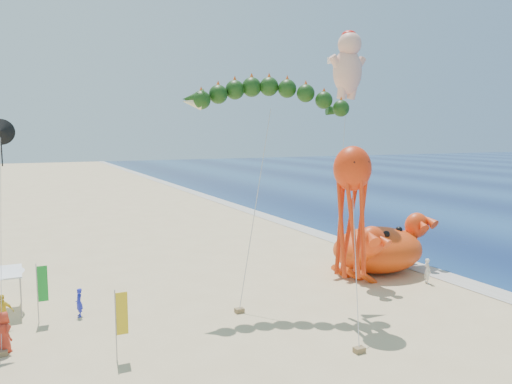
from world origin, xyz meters
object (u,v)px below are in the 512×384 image
Objects in this scene: dragon_kite at (269,101)px; octopus_kite at (352,201)px; cherub_kite at (348,63)px; crab_inflatable at (379,248)px.

dragon_kite is 7.71m from octopus_kite.
dragon_kite is 0.72× the size of cherub_kite.
octopus_kite reaches higher than crab_inflatable.
crab_inflatable is at bearing 9.07° from dragon_kite.
octopus_kite is at bearing -124.33° from cherub_kite.
dragon_kite is (-9.70, -1.55, 10.04)m from crab_inflatable.
cherub_kite is 16.55m from octopus_kite.
cherub_kite reaches higher than crab_inflatable.
dragon_kite is 1.39× the size of octopus_kite.
dragon_kite reaches higher than crab_inflatable.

